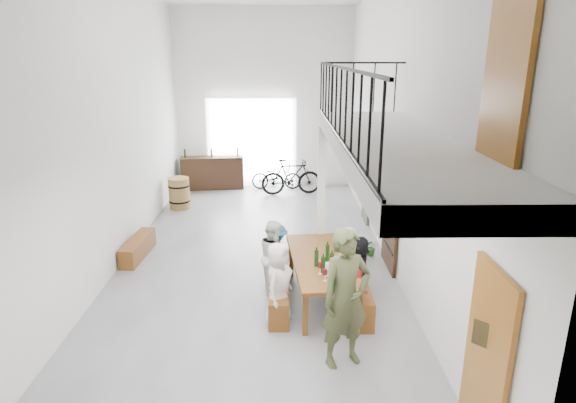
{
  "coord_description": "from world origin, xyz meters",
  "views": [
    {
      "loc": [
        0.55,
        -9.2,
        4.15
      ],
      "look_at": [
        0.67,
        -0.5,
        1.45
      ],
      "focal_mm": 30.0,
      "sensor_mm": 36.0,
      "label": 1
    }
  ],
  "objects_px": {
    "side_bench": "(138,248)",
    "serving_counter": "(213,173)",
    "oak_barrel": "(179,193)",
    "host_standing": "(346,298)",
    "bicycle_near": "(276,176)",
    "bench_inner": "(279,289)",
    "tasting_table": "(321,263)"
  },
  "relations": [
    {
      "from": "side_bench",
      "to": "bicycle_near",
      "type": "height_order",
      "value": "bicycle_near"
    },
    {
      "from": "oak_barrel",
      "to": "host_standing",
      "type": "relative_size",
      "value": 0.44
    },
    {
      "from": "side_bench",
      "to": "serving_counter",
      "type": "bearing_deg",
      "value": 80.95
    },
    {
      "from": "bench_inner",
      "to": "oak_barrel",
      "type": "height_order",
      "value": "oak_barrel"
    },
    {
      "from": "bench_inner",
      "to": "host_standing",
      "type": "height_order",
      "value": "host_standing"
    },
    {
      "from": "side_bench",
      "to": "serving_counter",
      "type": "relative_size",
      "value": 0.74
    },
    {
      "from": "oak_barrel",
      "to": "host_standing",
      "type": "height_order",
      "value": "host_standing"
    },
    {
      "from": "tasting_table",
      "to": "bicycle_near",
      "type": "distance_m",
      "value": 7.28
    },
    {
      "from": "side_bench",
      "to": "oak_barrel",
      "type": "bearing_deg",
      "value": 86.41
    },
    {
      "from": "oak_barrel",
      "to": "bench_inner",
      "type": "bearing_deg",
      "value": -62.19
    },
    {
      "from": "bench_inner",
      "to": "side_bench",
      "type": "bearing_deg",
      "value": 146.99
    },
    {
      "from": "oak_barrel",
      "to": "bicycle_near",
      "type": "distance_m",
      "value": 3.29
    },
    {
      "from": "bench_inner",
      "to": "oak_barrel",
      "type": "xyz_separation_m",
      "value": [
        -2.79,
        5.29,
        0.2
      ]
    },
    {
      "from": "tasting_table",
      "to": "side_bench",
      "type": "xyz_separation_m",
      "value": [
        -3.72,
        1.96,
        -0.51
      ]
    },
    {
      "from": "bench_inner",
      "to": "bicycle_near",
      "type": "distance_m",
      "value": 7.22
    },
    {
      "from": "side_bench",
      "to": "host_standing",
      "type": "distance_m",
      "value": 5.44
    },
    {
      "from": "oak_barrel",
      "to": "bicycle_near",
      "type": "height_order",
      "value": "oak_barrel"
    },
    {
      "from": "tasting_table",
      "to": "bicycle_near",
      "type": "bearing_deg",
      "value": 91.68
    },
    {
      "from": "bench_inner",
      "to": "serving_counter",
      "type": "height_order",
      "value": "serving_counter"
    },
    {
      "from": "serving_counter",
      "to": "bicycle_near",
      "type": "distance_m",
      "value": 2.03
    },
    {
      "from": "bench_inner",
      "to": "host_standing",
      "type": "distance_m",
      "value": 2.12
    },
    {
      "from": "serving_counter",
      "to": "bicycle_near",
      "type": "height_order",
      "value": "serving_counter"
    },
    {
      "from": "host_standing",
      "to": "bicycle_near",
      "type": "bearing_deg",
      "value": 73.98
    },
    {
      "from": "oak_barrel",
      "to": "serving_counter",
      "type": "bearing_deg",
      "value": 72.41
    },
    {
      "from": "tasting_table",
      "to": "serving_counter",
      "type": "height_order",
      "value": "serving_counter"
    },
    {
      "from": "side_bench",
      "to": "oak_barrel",
      "type": "xyz_separation_m",
      "value": [
        0.21,
        3.34,
        0.23
      ]
    },
    {
      "from": "bench_inner",
      "to": "bicycle_near",
      "type": "bearing_deg",
      "value": 91.01
    },
    {
      "from": "side_bench",
      "to": "serving_counter",
      "type": "distance_m",
      "value": 5.45
    },
    {
      "from": "serving_counter",
      "to": "tasting_table",
      "type": "bearing_deg",
      "value": -75.31
    },
    {
      "from": "tasting_table",
      "to": "bicycle_near",
      "type": "height_order",
      "value": "bicycle_near"
    },
    {
      "from": "side_bench",
      "to": "serving_counter",
      "type": "xyz_separation_m",
      "value": [
        0.86,
        5.38,
        0.31
      ]
    },
    {
      "from": "bench_inner",
      "to": "serving_counter",
      "type": "distance_m",
      "value": 7.64
    }
  ]
}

